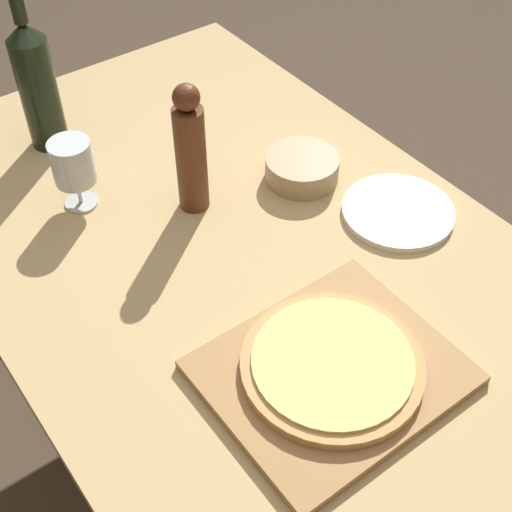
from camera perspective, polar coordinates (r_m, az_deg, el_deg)
ground_plane at (r=1.93m, az=-0.87°, el=-15.32°), size 12.00×12.00×0.00m
dining_table at (r=1.40m, az=-1.16°, el=-2.00°), size 0.92×1.52×0.75m
cutting_board at (r=1.15m, az=6.03°, el=-9.21°), size 0.38×0.32×0.02m
pizza at (r=1.13m, az=6.11°, el=-8.61°), size 0.29×0.29×0.02m
wine_bottle at (r=1.57m, az=-17.13°, el=13.04°), size 0.08×0.08×0.36m
pepper_mill at (r=1.35m, az=-5.11°, el=8.40°), size 0.06×0.06×0.27m
wine_glass at (r=1.41m, az=-14.46°, el=7.16°), size 0.08×0.08×0.15m
small_bowl at (r=1.48m, az=3.69°, el=7.04°), size 0.15×0.15×0.05m
dinner_plate at (r=1.43m, az=11.28°, el=3.50°), size 0.22×0.22×0.01m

